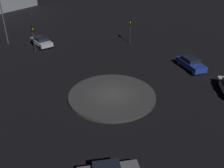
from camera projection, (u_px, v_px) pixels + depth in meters
ground_plane at (112, 97)px, 27.29m from camera, size 118.22×118.22×0.00m
roundabout_island at (112, 96)px, 27.22m from camera, size 9.13×9.13×0.27m
car_blue at (191, 63)px, 32.70m from camera, size 4.53×2.78×1.50m
car_silver at (42, 41)px, 39.71m from camera, size 4.35×2.29×1.39m
traffic_light_southeast at (130, 26)px, 39.56m from camera, size 0.39×0.38×3.87m
traffic_light_east at (33, 33)px, 36.51m from camera, size 0.37×0.33×3.93m
streetlamp_east at (0, 5)px, 37.90m from camera, size 0.57×0.57×8.77m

